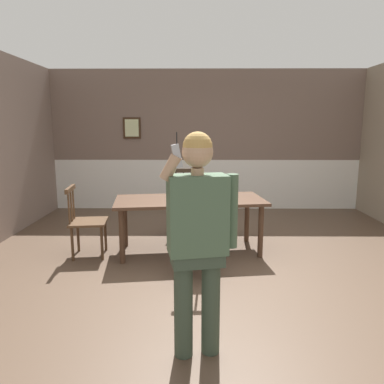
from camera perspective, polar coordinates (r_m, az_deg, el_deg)
ground_plane at (r=4.62m, az=3.36°, el=-11.51°), size 7.15×7.15×0.00m
room_back_partition at (r=7.54m, az=2.24°, el=7.58°), size 6.35×0.17×2.81m
dining_table at (r=4.96m, az=-0.35°, el=-2.00°), size 2.09×1.12×0.74m
chair_near_window at (r=5.04m, az=-16.22°, el=-4.36°), size 0.51×0.51×0.94m
chair_by_doorway at (r=5.79m, az=-1.26°, el=-1.87°), size 0.44×0.44×1.04m
chair_at_table_head at (r=4.20m, az=0.93°, el=-6.55°), size 0.47×0.47×1.07m
person_figure at (r=2.65m, az=0.98°, el=-6.13°), size 0.56×0.31×1.68m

